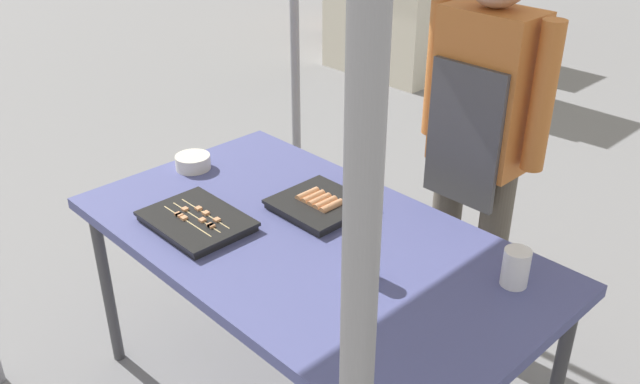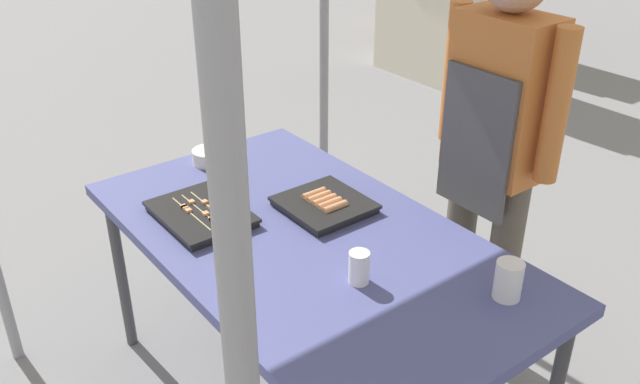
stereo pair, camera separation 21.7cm
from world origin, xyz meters
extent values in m
cube|color=#4C518C|center=(0.00, 0.00, 0.73)|extent=(1.60, 0.90, 0.04)
cylinder|color=#3F3F44|center=(-0.74, -0.39, 0.35)|extent=(0.04, 0.04, 0.71)
cylinder|color=#3F3F44|center=(-0.74, 0.39, 0.35)|extent=(0.04, 0.04, 0.71)
cylinder|color=gray|center=(-0.95, 0.80, 1.13)|extent=(0.04, 0.04, 2.26)
cube|color=black|center=(-0.11, 0.15, 0.76)|extent=(0.28, 0.27, 0.02)
cube|color=black|center=(-0.11, 0.15, 0.78)|extent=(0.29, 0.28, 0.01)
cylinder|color=tan|center=(-0.17, 0.15, 0.78)|extent=(0.03, 0.10, 0.03)
cylinder|color=tan|center=(-0.14, 0.15, 0.78)|extent=(0.03, 0.10, 0.03)
cylinder|color=tan|center=(-0.11, 0.15, 0.78)|extent=(0.03, 0.10, 0.03)
cylinder|color=tan|center=(-0.08, 0.15, 0.78)|extent=(0.03, 0.10, 0.03)
cylinder|color=tan|center=(-0.05, 0.15, 0.78)|extent=(0.03, 0.10, 0.03)
cube|color=black|center=(-0.32, -0.22, 0.76)|extent=(0.34, 0.26, 0.02)
cube|color=black|center=(-0.32, -0.22, 0.78)|extent=(0.36, 0.27, 0.01)
cylinder|color=tan|center=(-0.32, -0.26, 0.78)|extent=(0.27, 0.01, 0.01)
cube|color=tan|center=(-0.34, -0.26, 0.78)|extent=(0.02, 0.02, 0.02)
cube|color=tan|center=(-0.37, -0.26, 0.78)|extent=(0.02, 0.02, 0.02)
cube|color=tan|center=(-0.36, -0.26, 0.78)|extent=(0.02, 0.02, 0.02)
cylinder|color=tan|center=(-0.32, -0.22, 0.78)|extent=(0.27, 0.01, 0.01)
cube|color=tan|center=(-0.28, -0.22, 0.78)|extent=(0.02, 0.02, 0.02)
cube|color=tan|center=(-0.38, -0.22, 0.78)|extent=(0.02, 0.02, 0.02)
cube|color=tan|center=(-0.23, -0.22, 0.78)|extent=(0.02, 0.02, 0.02)
cube|color=tan|center=(-0.24, -0.22, 0.78)|extent=(0.02, 0.02, 0.02)
cylinder|color=tan|center=(-0.32, -0.18, 0.78)|extent=(0.27, 0.01, 0.01)
cube|color=tan|center=(-0.31, -0.18, 0.78)|extent=(0.02, 0.02, 0.02)
cube|color=tan|center=(-0.36, -0.18, 0.78)|extent=(0.02, 0.02, 0.02)
cube|color=tan|center=(-0.25, -0.18, 0.78)|extent=(0.02, 0.02, 0.02)
cylinder|color=silver|center=(-0.69, 0.02, 0.78)|extent=(0.14, 0.14, 0.06)
cylinder|color=white|center=(0.60, 0.26, 0.81)|extent=(0.08, 0.08, 0.12)
cylinder|color=white|center=(0.29, -0.03, 0.80)|extent=(0.06, 0.06, 0.10)
cylinder|color=#595147|center=(0.03, 0.74, 0.41)|extent=(0.12, 0.12, 0.82)
cylinder|color=#595147|center=(0.25, 0.74, 0.41)|extent=(0.12, 0.12, 0.82)
cube|color=#CC7233|center=(0.14, 0.74, 1.11)|extent=(0.34, 0.20, 0.58)
cube|color=#4C4C51|center=(0.14, 0.63, 0.96)|extent=(0.30, 0.02, 0.52)
cylinder|color=#CC7233|center=(-0.08, 0.74, 1.14)|extent=(0.08, 0.08, 0.52)
cylinder|color=#CC7233|center=(0.36, 0.74, 1.14)|extent=(0.08, 0.08, 0.52)
camera|label=1|loc=(1.38, -1.28, 1.93)|focal=38.00mm
camera|label=2|loc=(1.52, -1.11, 1.93)|focal=38.00mm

